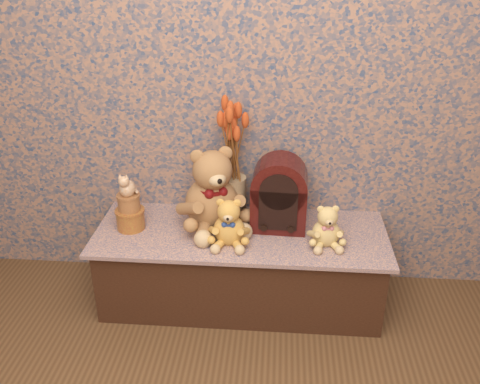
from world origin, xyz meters
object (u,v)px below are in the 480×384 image
object	(u,v)px
teddy_medium	(229,219)
teddy_small	(327,223)
biscuit_tin_lower	(131,219)
cat_figurine	(127,183)
ceramic_vase	(233,197)
cathedral_radio	(279,193)
teddy_large	(212,184)

from	to	relation	value
teddy_medium	teddy_small	distance (m)	0.45
biscuit_tin_lower	cat_figurine	distance (m)	0.19
teddy_small	ceramic_vase	size ratio (longest dim) A/B	0.99
biscuit_tin_lower	cat_figurine	size ratio (longest dim) A/B	1.10
ceramic_vase	cat_figurine	world-z (taller)	cat_figurine
cathedral_radio	cat_figurine	bearing A→B (deg)	-171.59
cathedral_radio	biscuit_tin_lower	world-z (taller)	cathedral_radio
teddy_medium	biscuit_tin_lower	distance (m)	0.51
teddy_large	biscuit_tin_lower	distance (m)	0.43
teddy_small	ceramic_vase	bearing A→B (deg)	147.23
teddy_medium	cat_figurine	bearing A→B (deg)	168.83
teddy_small	cathedral_radio	size ratio (longest dim) A/B	0.59
teddy_large	cat_figurine	bearing A→B (deg)	166.59
teddy_large	ceramic_vase	size ratio (longest dim) A/B	2.01
ceramic_vase	cat_figurine	bearing A→B (deg)	-161.94
biscuit_tin_lower	ceramic_vase	bearing A→B (deg)	18.06
teddy_medium	cathedral_radio	world-z (taller)	cathedral_radio
teddy_small	teddy_medium	bearing A→B (deg)	176.57
teddy_medium	cat_figurine	distance (m)	0.51
ceramic_vase	cathedral_radio	bearing A→B (deg)	-19.60
teddy_small	cathedral_radio	xyz separation A→B (m)	(-0.22, 0.14, 0.08)
teddy_large	teddy_small	bearing A→B (deg)	-38.48
teddy_small	ceramic_vase	world-z (taller)	ceramic_vase
cathedral_radio	cat_figurine	size ratio (longest dim) A/B	2.95
biscuit_tin_lower	cat_figurine	bearing A→B (deg)	0.00
teddy_medium	teddy_small	world-z (taller)	teddy_medium
teddy_large	ceramic_vase	world-z (taller)	teddy_large
teddy_large	cathedral_radio	bearing A→B (deg)	-23.42
teddy_large	teddy_small	world-z (taller)	teddy_large
ceramic_vase	biscuit_tin_lower	xyz separation A→B (m)	(-0.49, -0.16, -0.06)
teddy_medium	cat_figurine	world-z (taller)	cat_figurine
cat_figurine	teddy_large	bearing A→B (deg)	16.95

